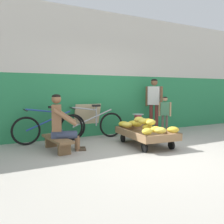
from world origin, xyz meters
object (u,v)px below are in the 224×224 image
object	(u,v)px
customer_adult	(154,99)
plastic_crate	(138,131)
banana_cart	(146,135)
customer_child	(165,111)
bicycle_far_left	(92,125)
bicycle_near_left	(49,128)
low_bench	(57,141)
sign_board	(87,120)
weighing_scale	(138,119)
vendor_seated	(61,123)
shopping_bag	(143,134)

from	to	relation	value
customer_adult	plastic_crate	bearing A→B (deg)	-160.52
banana_cart	customer_child	bearing A→B (deg)	33.25
bicycle_far_left	bicycle_near_left	bearing A→B (deg)	-179.91
low_bench	bicycle_far_left	size ratio (longest dim) A/B	0.67
bicycle_near_left	sign_board	xyz separation A→B (m)	(1.07, 0.30, 0.08)
weighing_scale	customer_child	size ratio (longest dim) A/B	0.29
bicycle_near_left	customer_adult	distance (m)	3.05
low_bench	bicycle_far_left	xyz separation A→B (m)	(1.14, 0.81, 0.15)
weighing_scale	vendor_seated	bearing A→B (deg)	-166.49
bicycle_far_left	customer_adult	bearing A→B (deg)	-1.40
plastic_crate	bicycle_far_left	xyz separation A→B (m)	(-1.18, 0.30, 0.20)
weighing_scale	customer_adult	world-z (taller)	customer_adult
weighing_scale	bicycle_far_left	world-z (taller)	bicycle_far_left
bicycle_far_left	sign_board	distance (m)	0.31
weighing_scale	customer_adult	distance (m)	0.91
banana_cart	bicycle_near_left	distance (m)	2.21
sign_board	customer_child	size ratio (longest dim) A/B	0.83
low_bench	shopping_bag	xyz separation A→B (m)	(2.23, 0.14, -0.08)
vendor_seated	plastic_crate	world-z (taller)	vendor_seated
low_bench	plastic_crate	bearing A→B (deg)	12.42
weighing_scale	shopping_bag	world-z (taller)	weighing_scale
bicycle_far_left	vendor_seated	bearing A→B (deg)	-141.54
bicycle_far_left	low_bench	bearing A→B (deg)	-144.55
sign_board	customer_adult	bearing A→B (deg)	-10.31
weighing_scale	shopping_bag	bearing A→B (deg)	-103.33
bicycle_far_left	customer_child	size ratio (longest dim) A/B	1.59
customer_adult	customer_child	distance (m)	0.54
customer_child	vendor_seated	bearing A→B (deg)	-173.42
low_bench	vendor_seated	world-z (taller)	vendor_seated
banana_cart	bicycle_near_left	world-z (taller)	bicycle_near_left
vendor_seated	weighing_scale	bearing A→B (deg)	13.51
customer_adult	customer_child	bearing A→B (deg)	-87.20
plastic_crate	sign_board	world-z (taller)	sign_board
customer_child	low_bench	bearing A→B (deg)	-174.10
banana_cart	customer_child	world-z (taller)	customer_child
plastic_crate	bicycle_near_left	size ratio (longest dim) A/B	0.22
weighing_scale	plastic_crate	bearing A→B (deg)	90.00
banana_cart	shopping_bag	distance (m)	0.75
bicycle_far_left	sign_board	bearing A→B (deg)	94.66
banana_cart	bicycle_far_left	xyz separation A→B (m)	(-0.70, 1.30, 0.11)
banana_cart	plastic_crate	distance (m)	1.11
plastic_crate	banana_cart	bearing A→B (deg)	-115.71
banana_cart	shopping_bag	size ratio (longest dim) A/B	6.33
weighing_scale	shopping_bag	distance (m)	0.50
vendor_seated	customer_adult	size ratio (longest dim) A/B	0.75
vendor_seated	customer_adult	distance (m)	3.08
banana_cart	customer_child	distance (m)	1.52
weighing_scale	customer_child	distance (m)	0.79
banana_cart	weighing_scale	bearing A→B (deg)	64.26
vendor_seated	customer_child	xyz separation A→B (m)	(2.97, 0.34, 0.08)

